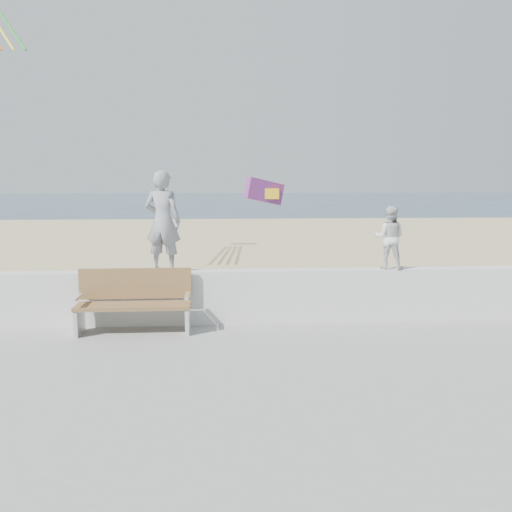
% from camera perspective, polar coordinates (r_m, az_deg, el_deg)
% --- Properties ---
extents(ground, '(220.00, 220.00, 0.00)m').
position_cam_1_polar(ground, '(7.50, -0.57, -12.21)').
color(ground, '#2A4155').
rests_on(ground, ground).
extents(sand, '(90.00, 40.00, 0.08)m').
position_cam_1_polar(sand, '(16.24, -2.49, -1.10)').
color(sand, tan).
rests_on(sand, ground).
extents(seawall, '(30.00, 0.35, 0.90)m').
position_cam_1_polar(seawall, '(9.25, -1.33, -4.26)').
color(seawall, silver).
rests_on(seawall, boardwalk).
extents(adult, '(0.70, 0.55, 1.67)m').
position_cam_1_polar(adult, '(9.10, -9.78, 3.61)').
color(adult, gray).
rests_on(adult, seawall).
extents(child, '(0.63, 0.57, 1.08)m').
position_cam_1_polar(child, '(9.54, 13.88, 1.89)').
color(child, silver).
rests_on(child, seawall).
extents(bench, '(1.80, 0.57, 1.00)m').
position_cam_1_polar(bench, '(8.89, -12.70, -4.58)').
color(bench, brown).
rests_on(bench, boardwalk).
extents(parafoil_kite, '(0.87, 0.51, 0.58)m').
position_cam_1_polar(parafoil_kite, '(11.21, 0.98, 6.80)').
color(parafoil_kite, red).
rests_on(parafoil_kite, ground).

